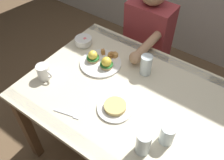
{
  "coord_description": "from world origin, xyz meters",
  "views": [
    {
      "loc": [
        0.46,
        -0.8,
        1.83
      ],
      "look_at": [
        -0.11,
        0.0,
        0.78
      ],
      "focal_mm": 38.97,
      "sensor_mm": 36.0,
      "label": 1
    }
  ],
  "objects_px": {
    "eggs_benedict_plate": "(101,61)",
    "diner_person": "(146,41)",
    "coffee_mug": "(44,72)",
    "side_plate": "(115,107)",
    "water_glass_far": "(143,144)",
    "water_glass_extra": "(167,135)",
    "fruit_bowl": "(84,41)",
    "fork": "(68,114)",
    "dining_table": "(127,104)",
    "water_glass_near": "(146,66)"
  },
  "relations": [
    {
      "from": "side_plate",
      "to": "diner_person",
      "type": "distance_m",
      "value": 0.78
    },
    {
      "from": "water_glass_extra",
      "to": "side_plate",
      "type": "distance_m",
      "value": 0.32
    },
    {
      "from": "fruit_bowl",
      "to": "side_plate",
      "type": "height_order",
      "value": "fruit_bowl"
    },
    {
      "from": "eggs_benedict_plate",
      "to": "diner_person",
      "type": "distance_m",
      "value": 0.51
    },
    {
      "from": "eggs_benedict_plate",
      "to": "fork",
      "type": "relative_size",
      "value": 1.75
    },
    {
      "from": "side_plate",
      "to": "diner_person",
      "type": "height_order",
      "value": "diner_person"
    },
    {
      "from": "coffee_mug",
      "to": "side_plate",
      "type": "relative_size",
      "value": 0.56
    },
    {
      "from": "eggs_benedict_plate",
      "to": "diner_person",
      "type": "height_order",
      "value": "diner_person"
    },
    {
      "from": "water_glass_far",
      "to": "side_plate",
      "type": "height_order",
      "value": "water_glass_far"
    },
    {
      "from": "water_glass_near",
      "to": "water_glass_extra",
      "type": "xyz_separation_m",
      "value": [
        0.32,
        -0.35,
        -0.01
      ]
    },
    {
      "from": "water_glass_near",
      "to": "side_plate",
      "type": "distance_m",
      "value": 0.35
    },
    {
      "from": "fork",
      "to": "water_glass_extra",
      "type": "xyz_separation_m",
      "value": [
        0.5,
        0.17,
        0.05
      ]
    },
    {
      "from": "fork",
      "to": "water_glass_far",
      "type": "bearing_deg",
      "value": 7.04
    },
    {
      "from": "coffee_mug",
      "to": "water_glass_extra",
      "type": "height_order",
      "value": "water_glass_extra"
    },
    {
      "from": "side_plate",
      "to": "water_glass_far",
      "type": "bearing_deg",
      "value": -26.83
    },
    {
      "from": "coffee_mug",
      "to": "diner_person",
      "type": "xyz_separation_m",
      "value": [
        0.27,
        0.79,
        -0.14
      ]
    },
    {
      "from": "water_glass_far",
      "to": "water_glass_extra",
      "type": "relative_size",
      "value": 1.2
    },
    {
      "from": "water_glass_extra",
      "to": "coffee_mug",
      "type": "bearing_deg",
      "value": -177.0
    },
    {
      "from": "fork",
      "to": "diner_person",
      "type": "bearing_deg",
      "value": 92.04
    },
    {
      "from": "side_plate",
      "to": "dining_table",
      "type": "bearing_deg",
      "value": 93.58
    },
    {
      "from": "fruit_bowl",
      "to": "fork",
      "type": "bearing_deg",
      "value": -57.98
    },
    {
      "from": "fork",
      "to": "eggs_benedict_plate",
      "type": "bearing_deg",
      "value": 103.18
    },
    {
      "from": "dining_table",
      "to": "eggs_benedict_plate",
      "type": "xyz_separation_m",
      "value": [
        -0.28,
        0.11,
        0.13
      ]
    },
    {
      "from": "dining_table",
      "to": "water_glass_near",
      "type": "bearing_deg",
      "value": 89.76
    },
    {
      "from": "water_glass_extra",
      "to": "side_plate",
      "type": "xyz_separation_m",
      "value": [
        -0.32,
        0.01,
        -0.03
      ]
    },
    {
      "from": "diner_person",
      "to": "eggs_benedict_plate",
      "type": "bearing_deg",
      "value": -97.61
    },
    {
      "from": "dining_table",
      "to": "fork",
      "type": "height_order",
      "value": "fork"
    },
    {
      "from": "dining_table",
      "to": "coffee_mug",
      "type": "height_order",
      "value": "coffee_mug"
    },
    {
      "from": "dining_table",
      "to": "water_glass_near",
      "type": "height_order",
      "value": "water_glass_near"
    },
    {
      "from": "fruit_bowl",
      "to": "side_plate",
      "type": "distance_m",
      "value": 0.61
    },
    {
      "from": "eggs_benedict_plate",
      "to": "side_plate",
      "type": "relative_size",
      "value": 1.35
    },
    {
      "from": "eggs_benedict_plate",
      "to": "diner_person",
      "type": "relative_size",
      "value": 0.24
    },
    {
      "from": "eggs_benedict_plate",
      "to": "water_glass_near",
      "type": "height_order",
      "value": "water_glass_near"
    },
    {
      "from": "dining_table",
      "to": "coffee_mug",
      "type": "xyz_separation_m",
      "value": [
        -0.48,
        -0.19,
        0.16
      ]
    },
    {
      "from": "eggs_benedict_plate",
      "to": "water_glass_far",
      "type": "bearing_deg",
      "value": -34.73
    },
    {
      "from": "fruit_bowl",
      "to": "coffee_mug",
      "type": "distance_m",
      "value": 0.39
    },
    {
      "from": "fruit_bowl",
      "to": "diner_person",
      "type": "xyz_separation_m",
      "value": [
        0.29,
        0.4,
        -0.12
      ]
    },
    {
      "from": "water_glass_near",
      "to": "diner_person",
      "type": "height_order",
      "value": "diner_person"
    },
    {
      "from": "eggs_benedict_plate",
      "to": "coffee_mug",
      "type": "xyz_separation_m",
      "value": [
        -0.21,
        -0.3,
        0.03
      ]
    },
    {
      "from": "water_glass_far",
      "to": "diner_person",
      "type": "xyz_separation_m",
      "value": [
        -0.47,
        0.86,
        -0.15
      ]
    },
    {
      "from": "coffee_mug",
      "to": "side_plate",
      "type": "distance_m",
      "value": 0.5
    },
    {
      "from": "fruit_bowl",
      "to": "water_glass_near",
      "type": "distance_m",
      "value": 0.5
    },
    {
      "from": "coffee_mug",
      "to": "fork",
      "type": "relative_size",
      "value": 0.72
    },
    {
      "from": "water_glass_far",
      "to": "diner_person",
      "type": "height_order",
      "value": "diner_person"
    },
    {
      "from": "water_glass_far",
      "to": "water_glass_extra",
      "type": "height_order",
      "value": "water_glass_far"
    },
    {
      "from": "fruit_bowl",
      "to": "diner_person",
      "type": "bearing_deg",
      "value": 54.45
    },
    {
      "from": "eggs_benedict_plate",
      "to": "fork",
      "type": "bearing_deg",
      "value": -76.82
    },
    {
      "from": "eggs_benedict_plate",
      "to": "coffee_mug",
      "type": "bearing_deg",
      "value": -124.93
    },
    {
      "from": "water_glass_extra",
      "to": "diner_person",
      "type": "distance_m",
      "value": 0.93
    },
    {
      "from": "fork",
      "to": "side_plate",
      "type": "xyz_separation_m",
      "value": [
        0.19,
        0.18,
        0.01
      ]
    }
  ]
}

